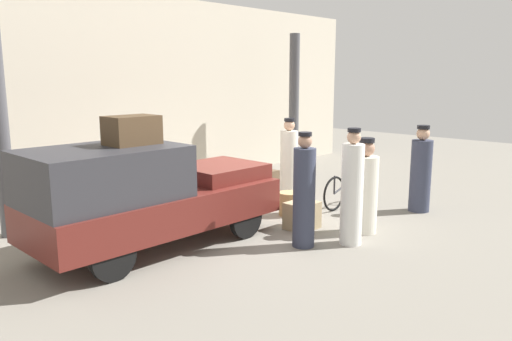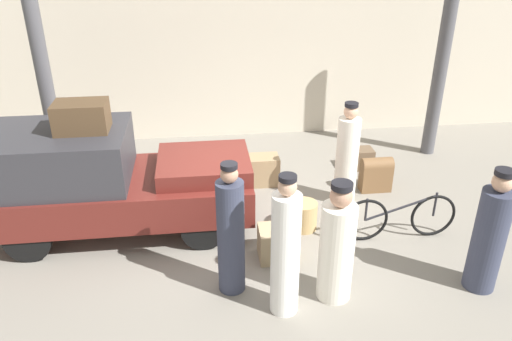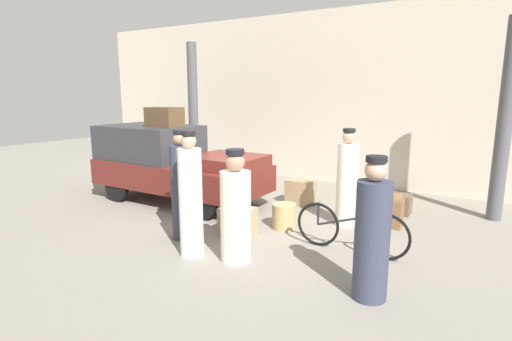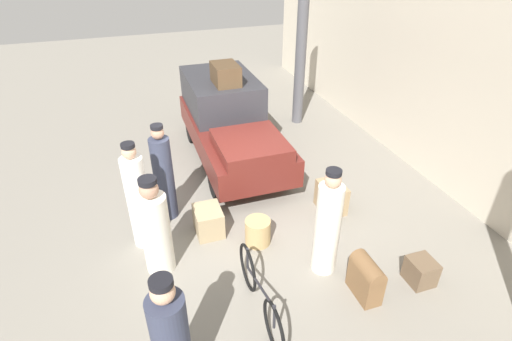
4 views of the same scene
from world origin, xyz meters
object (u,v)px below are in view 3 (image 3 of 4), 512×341
Objects in this scene: conductor_in_dark_uniform at (182,189)px; porter_carrying_trunk at (191,199)px; trunk_large_brown at (300,192)px; trunk_on_truck_roof at (164,117)px; trunk_wicker_pale at (238,221)px; suitcase_small_leather at (401,204)px; bicycle at (351,230)px; porter_standing_middle at (372,236)px; truck at (171,162)px; wicker_basket at (284,216)px; porter_lifting_near_truck at (236,212)px; trunk_barrel_dark at (387,208)px; porter_with_bicycle at (347,182)px.

conductor_in_dark_uniform is 0.97× the size of porter_carrying_trunk.
trunk_on_truck_roof is at bearing -156.25° from trunk_large_brown.
trunk_wicker_pale is at bearing -22.03° from trunk_on_truck_roof.
conductor_in_dark_uniform is 4.39m from suitcase_small_leather.
bicycle reaches higher than trunk_large_brown.
porter_standing_middle is (0.65, -1.22, 0.42)m from bicycle.
truck is 2.13× the size of porter_carrying_trunk.
truck is at bearing 0.00° from trunk_on_truck_roof.
truck is 2.25× the size of bicycle.
wicker_basket is at bearing -74.80° from trunk_large_brown.
porter_lifting_near_truck reaches higher than trunk_wicker_pale.
trunk_barrel_dark is at bearing 40.89° from conductor_in_dark_uniform.
suitcase_small_leather is (2.02, 0.42, -0.07)m from trunk_large_brown.
wicker_basket is 0.71× the size of trunk_barrel_dark.
porter_with_bicycle is at bearing -31.92° from trunk_large_brown.
truck reaches higher than suitcase_small_leather.
suitcase_small_leather is (2.10, 2.71, -0.04)m from trunk_wicker_pale.
suitcase_small_leather is at bearing 67.03° from porter_lifting_near_truck.
porter_carrying_trunk is (-1.99, -1.35, 0.50)m from bicycle.
truck is at bearing 173.11° from wicker_basket.
wicker_basket is 1.12× the size of suitcase_small_leather.
wicker_basket is at bearing -6.57° from trunk_on_truck_roof.
trunk_wicker_pale is (-2.53, 0.95, -0.54)m from porter_standing_middle.
trunk_on_truck_roof is (-4.78, -1.63, 1.67)m from suitcase_small_leather.
bicycle is 1.53m from trunk_barrel_dark.
truck is 4.67m from trunk_barrel_dark.
trunk_on_truck_roof reaches higher than wicker_basket.
bicycle is 0.95× the size of porter_carrying_trunk.
porter_standing_middle is 3.09× the size of trunk_wicker_pale.
conductor_in_dark_uniform is 1.06× the size of porter_standing_middle.
trunk_barrel_dark is 2.73m from trunk_wicker_pale.
wicker_basket is at bearing 92.11° from porter_lifting_near_truck.
porter_lifting_near_truck is 0.71m from porter_carrying_trunk.
suitcase_small_leather is at bearing 18.86° from trunk_on_truck_roof.
wicker_basket is (3.04, -0.37, -0.66)m from truck.
conductor_in_dark_uniform reaches higher than trunk_barrel_dark.
porter_lifting_near_truck is at bearing -118.78° from trunk_barrel_dark.
trunk_on_truck_roof reaches higher than truck.
porter_carrying_trunk is at bearing -145.89° from bicycle.
truck is 2.42× the size of porter_lifting_near_truck.
bicycle is 0.97× the size of conductor_in_dark_uniform.
bicycle is at bearing -10.05° from trunk_on_truck_roof.
trunk_barrel_dark reaches higher than suitcase_small_leather.
porter_carrying_trunk reaches higher than conductor_in_dark_uniform.
porter_lifting_near_truck is (0.06, -1.61, 0.51)m from wicker_basket.
conductor_in_dark_uniform is at bearing -42.68° from truck.
trunk_large_brown is at bearing 23.75° from trunk_on_truck_roof.
porter_with_bicycle reaches higher than trunk_wicker_pale.
bicycle is at bearing 34.11° from porter_carrying_trunk.
wicker_basket is at bearing 140.52° from porter_standing_middle.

